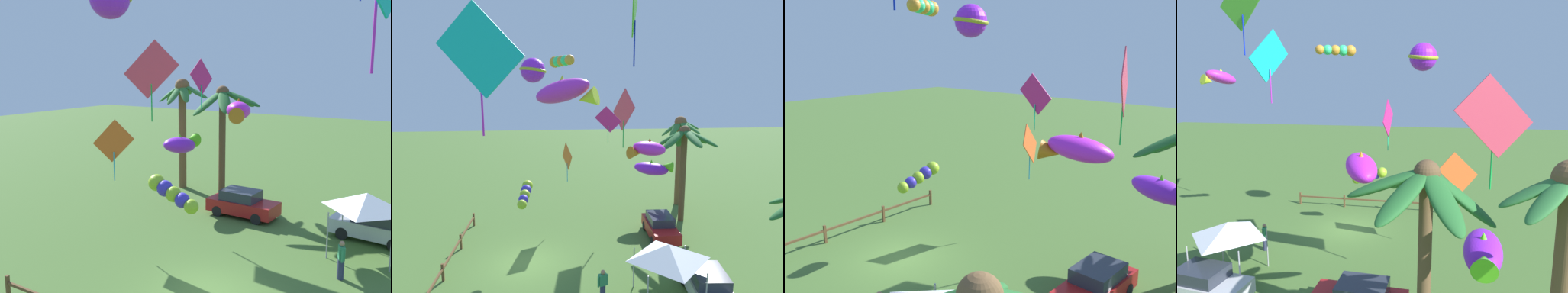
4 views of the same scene
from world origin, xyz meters
TOP-DOWN VIEW (x-y plane):
  - ground_plane at (0.00, 0.00)m, footprint 120.00×120.00m
  - palm_tree_0 at (-8.93, 12.05)m, footprint 3.50×3.49m
  - palm_tree_2 at (-5.26, 11.07)m, footprint 4.66×4.46m
  - parked_car_0 at (-2.68, 8.62)m, footprint 3.96×1.86m
  - parked_car_1 at (4.28, 8.74)m, footprint 4.06×2.11m
  - spectator_0 at (3.97, 3.81)m, footprint 0.35×0.52m
  - festival_tent at (4.24, 6.82)m, footprint 2.86×2.86m
  - kite_fish_2 at (-7.27, 9.40)m, footprint 1.59×3.19m
  - kite_fish_5 at (-2.50, 7.54)m, footprint 2.15×3.04m
  - kite_diamond_7 at (-7.72, 7.03)m, footprint 3.13×1.09m
  - kite_diamond_8 at (-3.29, 5.14)m, footprint 0.24×1.70m
  - kite_tube_9 at (-1.45, -0.09)m, footprint 2.30×0.81m
  - kite_diamond_10 at (-6.70, 2.62)m, footprint 2.10×0.63m

SIDE VIEW (x-z plane):
  - ground_plane at x=0.00m, z-range 0.00..0.00m
  - parked_car_0 at x=-2.68m, z-range 0.00..1.51m
  - parked_car_1 at x=4.28m, z-range 0.00..1.51m
  - spectator_0 at x=3.97m, z-range 0.02..1.61m
  - festival_tent at x=4.24m, z-range 1.04..3.89m
  - kite_fish_2 at x=-7.27m, z-range 2.91..4.30m
  - kite_tube_9 at x=-1.45m, z-range 3.08..4.29m
  - kite_diamond_10 at x=-6.70m, z-range 3.24..6.26m
  - palm_tree_0 at x=-8.93m, z-range 1.68..9.20m
  - palm_tree_2 at x=-5.26m, z-range 2.04..9.20m
  - kite_fish_5 at x=-2.50m, z-range 5.39..6.70m
  - kite_diamond_8 at x=-3.29m, z-range 6.63..9.02m
  - kite_diamond_7 at x=-7.72m, z-range 5.80..10.38m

